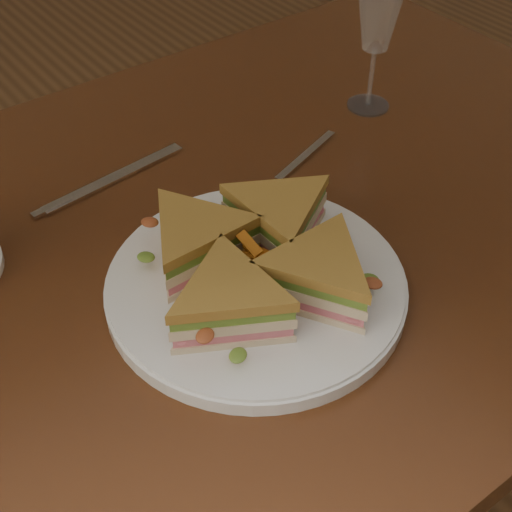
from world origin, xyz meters
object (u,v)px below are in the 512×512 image
Objects in this scene: spoon at (275,182)px; wine_glass at (378,18)px; knife at (105,183)px; sandwich_wedges at (256,260)px; table at (244,279)px; plate at (256,286)px.

wine_glass is at bearing -1.24° from spoon.
spoon is 0.82× the size of knife.
spoon is (0.13, 0.13, -0.04)m from sandwich_wedges.
spoon is at bearing -162.99° from wine_glass.
table is 6.76× the size of spoon.
sandwich_wedges is 1.63× the size of wine_glass.
knife is at bearing 98.63° from plate.
knife is at bearing 124.99° from spoon.
table is 6.56× the size of wine_glass.
wine_glass reaches higher than spoon.
knife is (-0.17, 0.13, -0.00)m from spoon.
wine_glass is (0.35, 0.20, 0.09)m from sandwich_wedges.
table is 0.13m from spoon.
knife is 1.18× the size of wine_glass.
plate reaches higher than spoon.
plate is 1.75× the size of spoon.
wine_glass is at bearing -14.54° from knife.
table is 0.16m from plate.
table is 0.38m from wine_glass.
wine_glass reaches higher than plate.
spoon is at bearing -42.77° from knife.
plate is 0.04m from sandwich_wedges.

